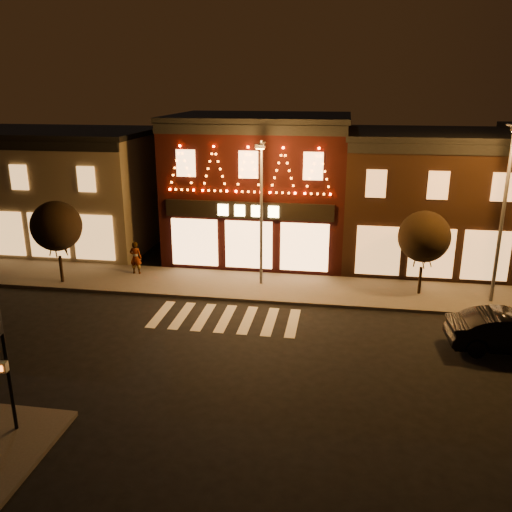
# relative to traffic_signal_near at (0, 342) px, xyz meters

# --- Properties ---
(ground) EXTENTS (120.00, 120.00, 0.00)m
(ground) POSITION_rel_traffic_signal_near_xyz_m (4.40, 5.25, -3.06)
(ground) COLOR black
(ground) RESTS_ON ground
(sidewalk_far) EXTENTS (44.00, 4.00, 0.15)m
(sidewalk_far) POSITION_rel_traffic_signal_near_xyz_m (6.40, 13.25, -2.99)
(sidewalk_far) COLOR #47423D
(sidewalk_far) RESTS_ON ground
(building_left) EXTENTS (12.20, 8.28, 7.30)m
(building_left) POSITION_rel_traffic_signal_near_xyz_m (-8.60, 19.24, 0.60)
(building_left) COLOR #7B6B57
(building_left) RESTS_ON ground
(building_pulp) EXTENTS (10.20, 8.34, 8.30)m
(building_pulp) POSITION_rel_traffic_signal_near_xyz_m (4.40, 19.23, 1.10)
(building_pulp) COLOR black
(building_pulp) RESTS_ON ground
(building_right_a) EXTENTS (9.20, 8.28, 7.50)m
(building_right_a) POSITION_rel_traffic_signal_near_xyz_m (13.90, 19.24, 0.70)
(building_right_a) COLOR black
(building_right_a) RESTS_ON ground
(traffic_signal_near) EXTENTS (0.32, 0.43, 4.13)m
(traffic_signal_near) POSITION_rel_traffic_signal_near_xyz_m (0.00, 0.00, 0.00)
(traffic_signal_near) COLOR black
(traffic_signal_near) RESTS_ON sidewalk_near
(streetlamp_mid) EXTENTS (0.48, 1.67, 7.26)m
(streetlamp_mid) POSITION_rel_traffic_signal_near_xyz_m (5.36, 13.33, 1.35)
(streetlamp_mid) COLOR #59595E
(streetlamp_mid) RESTS_ON sidewalk_far
(streetlamp_right) EXTENTS (0.69, 1.89, 8.24)m
(streetlamp_right) POSITION_rel_traffic_signal_near_xyz_m (16.41, 12.71, 1.93)
(streetlamp_right) COLOR #59595E
(streetlamp_right) RESTS_ON sidewalk_far
(tree_left) EXTENTS (2.54, 2.54, 4.25)m
(tree_left) POSITION_rel_traffic_signal_near_xyz_m (-4.91, 12.13, 0.07)
(tree_left) COLOR black
(tree_left) RESTS_ON sidewalk_far
(tree_right) EXTENTS (2.46, 2.46, 4.12)m
(tree_right) POSITION_rel_traffic_signal_near_xyz_m (13.20, 13.42, -0.03)
(tree_right) COLOR black
(tree_right) RESTS_ON sidewalk_far
(dark_sedan) EXTENTS (4.86, 1.94, 1.57)m
(dark_sedan) POSITION_rel_traffic_signal_near_xyz_m (16.00, 8.07, -2.27)
(dark_sedan) COLOR black
(dark_sedan) RESTS_ON ground
(pedestrian) EXTENTS (0.65, 0.43, 1.78)m
(pedestrian) POSITION_rel_traffic_signal_near_xyz_m (-1.57, 13.99, -2.02)
(pedestrian) COLOR gray
(pedestrian) RESTS_ON sidewalk_far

